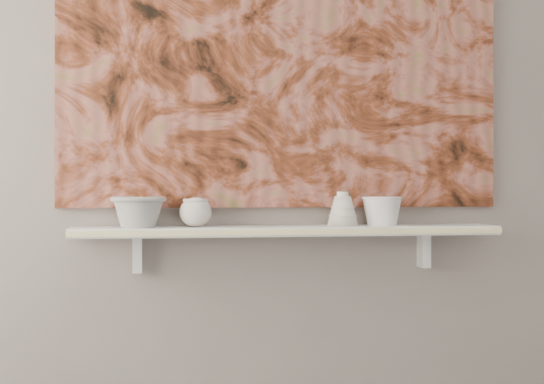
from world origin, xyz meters
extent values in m
plane|color=slate|center=(0.00, 1.60, 1.35)|extent=(3.60, 0.00, 3.60)
cube|color=silver|center=(0.00, 1.51, 0.92)|extent=(1.40, 0.18, 0.03)
cube|color=#F5ECA3|center=(0.00, 1.41, 0.92)|extent=(1.40, 0.01, 0.02)
cube|color=silver|center=(-0.49, 1.57, 0.84)|extent=(0.03, 0.06, 0.12)
cube|color=silver|center=(0.49, 1.57, 0.84)|extent=(0.03, 0.06, 0.12)
cube|color=brown|center=(0.00, 1.59, 1.54)|extent=(1.50, 0.02, 1.10)
cube|color=black|center=(0.45, 1.57, 1.23)|extent=(0.09, 0.00, 0.08)
camera|label=1|loc=(-0.47, -0.93, 1.04)|focal=50.00mm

